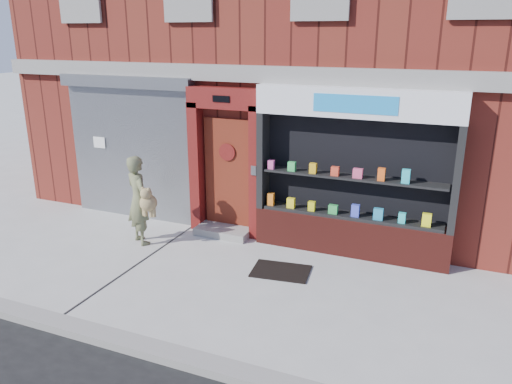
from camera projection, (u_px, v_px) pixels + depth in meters
The scene contains 8 objects.
ground at pixel (219, 278), 8.23m from camera, with size 80.00×80.00×0.00m, color #9E9E99.
curb at pixel (142, 347), 6.32m from camera, with size 60.00×0.30×0.12m, color gray.
building at pixel (325, 27), 12.27m from camera, with size 12.00×8.16×8.00m.
shutter_bay at pixel (131, 139), 10.50m from camera, with size 3.10×0.30×3.04m.
red_door_bay at pixel (226, 162), 9.69m from camera, with size 1.52×0.58×2.90m.
pharmacy_bay at pixel (353, 181), 8.76m from camera, with size 3.50×0.41×3.00m.
woman at pixel (140, 200), 9.37m from camera, with size 0.84×0.67×1.71m.
doormat at pixel (281, 271), 8.45m from camera, with size 0.96×0.67×0.02m, color black.
Camera 1 is at (3.43, -6.59, 3.86)m, focal length 35.00 mm.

